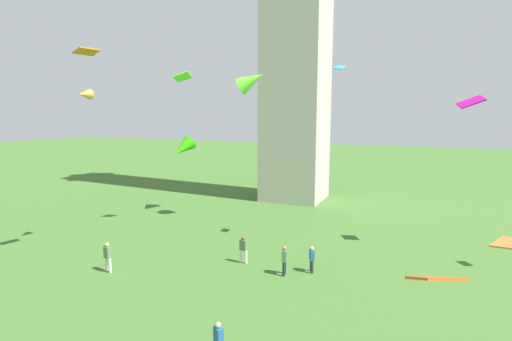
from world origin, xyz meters
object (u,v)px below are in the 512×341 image
object	(u,v)px
person_1	(108,255)
person_2	(312,258)
person_5	(218,339)
kite_flying_9	(436,279)
person_4	(243,248)
kite_flying_5	(183,77)
kite_flying_2	(340,67)
kite_flying_3	(84,94)
kite_flying_4	(87,52)
kite_flying_8	(252,80)
person_3	(284,259)
kite_flying_6	(183,148)
kite_flying_1	(471,102)

from	to	relation	value
person_1	person_2	distance (m)	12.12
person_5	kite_flying_9	xyz separation A→B (m)	(7.35, 1.07, 3.26)
person_4	person_5	world-z (taller)	person_4
kite_flying_5	kite_flying_9	bearing A→B (deg)	131.47
person_4	kite_flying_2	xyz separation A→B (m)	(4.72, 5.04, 11.39)
kite_flying_3	kite_flying_4	distance (m)	3.75
person_4	kite_flying_8	bearing A→B (deg)	-59.46
person_3	kite_flying_3	distance (m)	16.59
kite_flying_3	kite_flying_8	world-z (taller)	kite_flying_8
kite_flying_3	kite_flying_6	xyz separation A→B (m)	(-0.06, 11.31, -4.44)
kite_flying_3	kite_flying_4	bearing A→B (deg)	-44.47
kite_flying_6	person_3	bearing A→B (deg)	-23.52
kite_flying_6	kite_flying_8	xyz separation A→B (m)	(7.50, -1.15, 5.84)
kite_flying_1	kite_flying_5	bearing A→B (deg)	-3.43
person_3	person_5	bearing A→B (deg)	-7.34
person_3	person_5	xyz separation A→B (m)	(0.35, -8.61, -0.10)
person_2	kite_flying_3	distance (m)	17.87
person_1	person_3	bearing A→B (deg)	36.72
kite_flying_5	kite_flying_8	world-z (taller)	kite_flying_8
person_3	kite_flying_1	size ratio (longest dim) A/B	1.03
kite_flying_4	kite_flying_6	xyz separation A→B (m)	(-2.38, 13.14, -6.74)
kite_flying_8	kite_flying_3	bearing A→B (deg)	136.15
kite_flying_3	kite_flying_8	xyz separation A→B (m)	(7.44, 10.15, 1.40)
kite_flying_3	kite_flying_6	size ratio (longest dim) A/B	0.41
kite_flying_8	person_5	bearing A→B (deg)	-167.64
kite_flying_4	kite_flying_5	world-z (taller)	kite_flying_4
person_4	kite_flying_1	world-z (taller)	kite_flying_1
kite_flying_6	kite_flying_9	xyz separation A→B (m)	(21.22, -17.60, -2.01)
kite_flying_4	person_3	bearing A→B (deg)	117.33
person_1	person_4	world-z (taller)	person_1
kite_flying_3	person_2	bearing A→B (deg)	2.54
kite_flying_2	kite_flying_1	bearing A→B (deg)	-64.25
person_1	kite_flying_1	world-z (taller)	kite_flying_1
kite_flying_6	kite_flying_2	bearing A→B (deg)	-2.53
kite_flying_1	kite_flying_6	world-z (taller)	kite_flying_1
kite_flying_1	kite_flying_8	size ratio (longest dim) A/B	0.63
person_1	kite_flying_8	world-z (taller)	kite_flying_8
kite_flying_5	kite_flying_8	bearing A→B (deg)	-155.13
kite_flying_4	kite_flying_9	world-z (taller)	kite_flying_4
person_2	kite_flying_4	bearing A→B (deg)	79.40
kite_flying_2	kite_flying_6	world-z (taller)	kite_flying_2
kite_flying_2	kite_flying_8	distance (m)	8.37
person_3	kite_flying_9	bearing A→B (deg)	35.93
kite_flying_8	kite_flying_6	bearing A→B (deg)	73.61
kite_flying_8	person_2	bearing A→B (deg)	-144.52
kite_flying_6	kite_flying_8	distance (m)	9.57
person_3	kite_flying_8	world-z (taller)	kite_flying_8
person_1	person_5	bearing A→B (deg)	-9.85
person_4	kite_flying_6	xyz separation A→B (m)	(-10.54, 9.32, 5.18)
kite_flying_9	person_3	bearing A→B (deg)	-82.81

